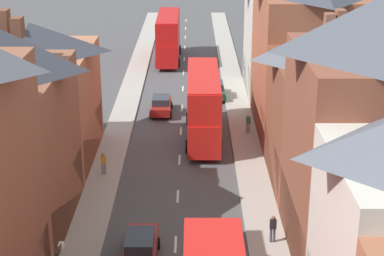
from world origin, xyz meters
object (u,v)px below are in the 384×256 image
car_near_blue (164,105)px  car_near_silver (218,90)px  pedestrian_far_left (106,162)px  double_decker_bus_far_approaching (171,36)px  double_decker_bus_mid_street (206,104)px  pedestrian_far_right (251,123)px  pedestrian_mid_right (276,228)px  car_parked_right_a (143,248)px

car_near_blue → car_near_silver: (4.90, 4.58, -0.00)m
pedestrian_far_left → double_decker_bus_far_approaching: bearing=84.1°
double_decker_bus_mid_street → pedestrian_far_right: (3.64, 0.78, -1.78)m
car_near_blue → pedestrian_mid_right: pedestrian_mid_right is taller
car_near_silver → pedestrian_mid_right: 27.00m
double_decker_bus_mid_street → car_near_silver: double_decker_bus_mid_street is taller
car_near_blue → car_near_silver: car_near_blue is taller
double_decker_bus_far_approaching → pedestrian_far_right: size_ratio=6.71×
double_decker_bus_mid_street → car_near_blue: bearing=121.0°
car_near_silver → pedestrian_mid_right: size_ratio=2.52×
car_near_blue → pedestrian_mid_right: 23.44m
car_near_silver → car_near_blue: bearing=-136.9°
double_decker_bus_mid_street → car_parked_right_a: (-3.59, -18.22, -1.97)m
double_decker_bus_far_approaching → car_near_blue: 19.15m
car_near_blue → pedestrian_mid_right: (7.19, -22.31, 0.23)m
double_decker_bus_mid_street → car_parked_right_a: 18.67m
car_near_silver → car_parked_right_a: 29.20m
double_decker_bus_mid_street → car_near_silver: size_ratio=2.66×
double_decker_bus_mid_street → double_decker_bus_far_approaching: same height
double_decker_bus_mid_street → car_near_silver: bearing=82.9°
car_near_blue → pedestrian_mid_right: size_ratio=2.57×
car_parked_right_a → pedestrian_mid_right: bearing=14.7°
double_decker_bus_far_approaching → pedestrian_far_right: double_decker_bus_far_approaching is taller
double_decker_bus_far_approaching → pedestrian_far_left: (-3.35, -32.26, -1.78)m
car_parked_right_a → car_near_blue: bearing=90.0°
double_decker_bus_far_approaching → car_near_silver: size_ratio=2.66×
pedestrian_mid_right → pedestrian_far_left: 13.93m
car_near_silver → pedestrian_far_left: 19.62m
car_parked_right_a → pedestrian_far_left: size_ratio=2.76×
pedestrian_mid_right → pedestrian_far_right: (0.05, 17.11, 0.00)m
double_decker_bus_far_approaching → pedestrian_mid_right: bearing=-80.1°
pedestrian_far_left → pedestrian_far_right: 13.27m
double_decker_bus_far_approaching → car_near_silver: 15.40m
double_decker_bus_mid_street → car_near_blue: 7.26m
pedestrian_far_right → car_near_silver: bearing=103.4°
car_near_blue → pedestrian_far_left: 13.63m
car_near_silver → pedestrian_far_right: (2.34, -9.79, 0.23)m
double_decker_bus_far_approaching → car_near_silver: (4.91, -14.46, -2.01)m
car_parked_right_a → pedestrian_far_left: 11.49m
car_near_silver → double_decker_bus_mid_street: bearing=-97.1°
pedestrian_far_left → pedestrian_far_right: same height
double_decker_bus_far_approaching → pedestrian_far_right: 25.37m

